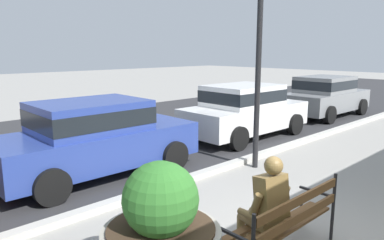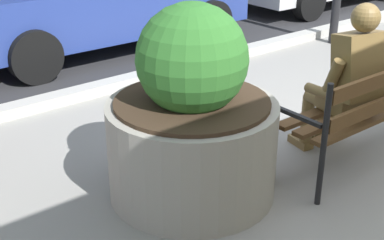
% 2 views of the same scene
% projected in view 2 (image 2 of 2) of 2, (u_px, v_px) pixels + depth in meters
% --- Properties ---
extents(street_surface, '(60.00, 9.00, 0.01)m').
position_uv_depth(street_surface, '(37.00, 7.00, 9.99)').
color(street_surface, '#2D2D30').
rests_on(street_surface, ground).
extents(curb_stone, '(60.00, 0.20, 0.12)m').
position_uv_depth(curb_stone, '(189.00, 66.00, 6.69)').
color(curb_stone, '#B2AFA8').
rests_on(curb_stone, ground).
extents(park_bench, '(1.81, 0.54, 0.95)m').
position_uv_depth(park_bench, '(378.00, 101.00, 4.34)').
color(park_bench, brown).
rests_on(park_bench, ground).
extents(bronze_statue_seated, '(0.74, 0.79, 1.37)m').
position_uv_depth(bronze_statue_seated, '(344.00, 86.00, 4.32)').
color(bronze_statue_seated, brown).
rests_on(bronze_statue_seated, ground).
extents(concrete_planter, '(1.26, 1.26, 1.46)m').
position_uv_depth(concrete_planter, '(192.00, 123.00, 3.88)').
color(concrete_planter, gray).
rests_on(concrete_planter, ground).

